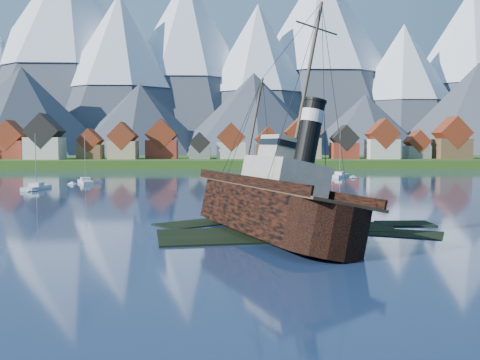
{
  "coord_description": "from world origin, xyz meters",
  "views": [
    {
      "loc": [
        -5.8,
        -54.26,
        9.22
      ],
      "look_at": [
        -3.68,
        6.0,
        5.0
      ],
      "focal_mm": 40.0,
      "sensor_mm": 36.0,
      "label": 1
    }
  ],
  "objects_px": {
    "tugboat_wreck": "(265,203)",
    "sailboat_e": "(250,179)",
    "sailboat_c": "(85,182)",
    "sailboat_a": "(36,188)",
    "sailboat_d": "(340,176)"
  },
  "relations": [
    {
      "from": "sailboat_a",
      "to": "sailboat_e",
      "type": "bearing_deg",
      "value": 33.9
    },
    {
      "from": "tugboat_wreck",
      "to": "sailboat_e",
      "type": "distance_m",
      "value": 77.28
    },
    {
      "from": "sailboat_a",
      "to": "sailboat_d",
      "type": "relative_size",
      "value": 0.91
    },
    {
      "from": "sailboat_a",
      "to": "tugboat_wreck",
      "type": "bearing_deg",
      "value": -47.68
    },
    {
      "from": "sailboat_a",
      "to": "sailboat_c",
      "type": "xyz_separation_m",
      "value": [
        5.74,
        15.39,
        0.0
      ]
    },
    {
      "from": "sailboat_c",
      "to": "sailboat_e",
      "type": "xyz_separation_m",
      "value": [
        37.91,
        9.46,
        0.03
      ]
    },
    {
      "from": "sailboat_c",
      "to": "sailboat_d",
      "type": "xyz_separation_m",
      "value": [
        62.45,
        19.44,
        0.03
      ]
    },
    {
      "from": "tugboat_wreck",
      "to": "sailboat_d",
      "type": "distance_m",
      "value": 91.35
    },
    {
      "from": "sailboat_d",
      "to": "sailboat_e",
      "type": "xyz_separation_m",
      "value": [
        -24.54,
        -9.98,
        -0.0
      ]
    },
    {
      "from": "sailboat_e",
      "to": "sailboat_c",
      "type": "bearing_deg",
      "value": 170.0
    },
    {
      "from": "sailboat_a",
      "to": "sailboat_e",
      "type": "relative_size",
      "value": 0.87
    },
    {
      "from": "sailboat_d",
      "to": "sailboat_e",
      "type": "relative_size",
      "value": 0.96
    },
    {
      "from": "sailboat_d",
      "to": "sailboat_c",
      "type": "bearing_deg",
      "value": -132.41
    },
    {
      "from": "tugboat_wreck",
      "to": "sailboat_d",
      "type": "relative_size",
      "value": 2.44
    },
    {
      "from": "tugboat_wreck",
      "to": "sailboat_e",
      "type": "relative_size",
      "value": 2.33
    }
  ]
}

